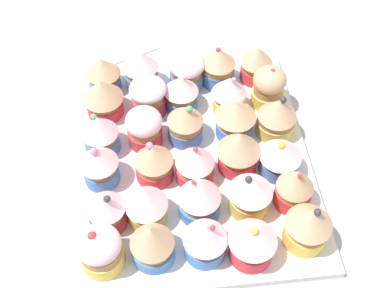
% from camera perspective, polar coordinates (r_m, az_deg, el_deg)
% --- Properties ---
extents(ground_plane, '(1.80, 1.80, 0.03)m').
position_cam_1_polar(ground_plane, '(0.77, 0.00, -2.60)').
color(ground_plane, '#9E9EA3').
extents(baking_tray, '(0.42, 0.36, 0.01)m').
position_cam_1_polar(baking_tray, '(0.76, 0.00, -1.68)').
color(baking_tray, silver).
rests_on(baking_tray, ground_plane).
extents(cupcake_0, '(0.06, 0.06, 0.07)m').
position_cam_1_polar(cupcake_0, '(0.84, -10.36, 8.16)').
color(cupcake_0, '#477AC6').
rests_on(cupcake_0, baking_tray).
extents(cupcake_1, '(0.07, 0.07, 0.07)m').
position_cam_1_polar(cupcake_1, '(0.80, -10.39, 5.49)').
color(cupcake_1, '#D1333D').
rests_on(cupcake_1, baking_tray).
extents(cupcake_2, '(0.06, 0.06, 0.08)m').
position_cam_1_polar(cupcake_2, '(0.75, -10.74, 1.32)').
color(cupcake_2, '#477AC6').
rests_on(cupcake_2, baking_tray).
extents(cupcake_3, '(0.06, 0.06, 0.08)m').
position_cam_1_polar(cupcake_3, '(0.71, -10.84, -2.28)').
color(cupcake_3, '#477AC6').
rests_on(cupcake_3, baking_tray).
extents(cupcake_4, '(0.05, 0.05, 0.07)m').
position_cam_1_polar(cupcake_4, '(0.67, -10.05, -7.50)').
color(cupcake_4, '#D1333D').
rests_on(cupcake_4, baking_tray).
extents(cupcake_5, '(0.06, 0.06, 0.07)m').
position_cam_1_polar(cupcake_5, '(0.64, -10.72, -12.06)').
color(cupcake_5, '#EFC651').
rests_on(cupcake_5, baking_tray).
extents(cupcake_6, '(0.06, 0.06, 0.08)m').
position_cam_1_polar(cupcake_6, '(0.83, -6.03, 8.81)').
color(cupcake_6, '#477AC6').
rests_on(cupcake_6, baking_tray).
extents(cupcake_7, '(0.06, 0.06, 0.07)m').
position_cam_1_polar(cupcake_7, '(0.79, -5.15, 5.61)').
color(cupcake_7, '#D1333D').
rests_on(cupcake_7, baking_tray).
extents(cupcake_8, '(0.06, 0.06, 0.07)m').
position_cam_1_polar(cupcake_8, '(0.75, -5.63, 1.99)').
color(cupcake_8, '#D1333D').
rests_on(cupcake_8, baking_tray).
extents(cupcake_9, '(0.06, 0.06, 0.07)m').
position_cam_1_polar(cupcake_9, '(0.71, -4.50, -2.04)').
color(cupcake_9, '#D1333D').
rests_on(cupcake_9, baking_tray).
extents(cupcake_10, '(0.06, 0.06, 0.07)m').
position_cam_1_polar(cupcake_10, '(0.66, -5.38, -7.00)').
color(cupcake_10, '#EFC651').
rests_on(cupcake_10, baking_tray).
extents(cupcake_11, '(0.06, 0.06, 0.07)m').
position_cam_1_polar(cupcake_11, '(0.64, -4.69, -11.46)').
color(cupcake_11, '#477AC6').
rests_on(cupcake_11, baking_tray).
extents(cupcake_12, '(0.06, 0.06, 0.06)m').
position_cam_1_polar(cupcake_12, '(0.83, -0.63, 8.64)').
color(cupcake_12, '#477AC6').
rests_on(cupcake_12, baking_tray).
extents(cupcake_13, '(0.06, 0.06, 0.07)m').
position_cam_1_polar(cupcake_13, '(0.79, -1.27, 6.12)').
color(cupcake_13, '#477AC6').
rests_on(cupcake_13, baking_tray).
extents(cupcake_14, '(0.06, 0.06, 0.07)m').
position_cam_1_polar(cupcake_14, '(0.75, -0.81, 2.49)').
color(cupcake_14, '#477AC6').
rests_on(cupcake_14, baking_tray).
extents(cupcake_15, '(0.06, 0.06, 0.08)m').
position_cam_1_polar(cupcake_15, '(0.70, 0.60, -2.16)').
color(cupcake_15, '#D1333D').
rests_on(cupcake_15, baking_tray).
extents(cupcake_16, '(0.06, 0.06, 0.08)m').
position_cam_1_polar(cupcake_16, '(0.67, 0.48, -6.25)').
color(cupcake_16, '#477AC6').
rests_on(cupcake_16, baking_tray).
extents(cupcake_17, '(0.06, 0.06, 0.07)m').
position_cam_1_polar(cupcake_17, '(0.64, 1.86, -11.05)').
color(cupcake_17, '#477AC6').
rests_on(cupcake_17, baking_tray).
extents(cupcake_18, '(0.06, 0.06, 0.08)m').
position_cam_1_polar(cupcake_18, '(0.84, 3.11, 9.16)').
color(cupcake_18, '#477AC6').
rests_on(cupcake_18, baking_tray).
extents(cupcake_19, '(0.06, 0.06, 0.07)m').
position_cam_1_polar(cupcake_19, '(0.79, 4.36, 5.98)').
color(cupcake_19, '#EFC651').
rests_on(cupcake_19, baking_tray).
extents(cupcake_20, '(0.06, 0.06, 0.07)m').
position_cam_1_polar(cupcake_20, '(0.76, 5.08, 3.06)').
color(cupcake_20, '#477AC6').
rests_on(cupcake_20, baking_tray).
extents(cupcake_21, '(0.06, 0.06, 0.08)m').
position_cam_1_polar(cupcake_21, '(0.71, 5.49, -0.64)').
color(cupcake_21, '#D1333D').
rests_on(cupcake_21, baking_tray).
extents(cupcake_22, '(0.06, 0.06, 0.08)m').
position_cam_1_polar(cupcake_22, '(0.67, 6.85, -5.75)').
color(cupcake_22, '#EFC651').
rests_on(cupcake_22, baking_tray).
extents(cupcake_23, '(0.06, 0.06, 0.07)m').
position_cam_1_polar(cupcake_23, '(0.64, 7.11, -11.31)').
color(cupcake_23, '#D1333D').
rests_on(cupcake_23, baking_tray).
extents(cupcake_24, '(0.06, 0.06, 0.07)m').
position_cam_1_polar(cupcake_24, '(0.85, 7.56, 9.41)').
color(cupcake_24, '#D1333D').
rests_on(cupcake_24, baking_tray).
extents(cupcake_25, '(0.05, 0.05, 0.08)m').
position_cam_1_polar(cupcake_25, '(0.81, 8.96, 6.68)').
color(cupcake_25, '#EFC651').
rests_on(cupcake_25, baking_tray).
extents(cupcake_26, '(0.06, 0.06, 0.08)m').
position_cam_1_polar(cupcake_26, '(0.77, 9.92, 3.22)').
color(cupcake_26, '#EFC651').
rests_on(cupcake_26, baking_tray).
extents(cupcake_27, '(0.06, 0.06, 0.07)m').
position_cam_1_polar(cupcake_27, '(0.72, 10.32, -1.42)').
color(cupcake_27, '#477AC6').
rests_on(cupcake_27, baking_tray).
extents(cupcake_28, '(0.05, 0.05, 0.08)m').
position_cam_1_polar(cupcake_28, '(0.69, 11.97, -4.95)').
color(cupcake_28, '#D1333D').
rests_on(cupcake_28, baking_tray).
extents(cupcake_29, '(0.06, 0.06, 0.08)m').
position_cam_1_polar(cupcake_29, '(0.66, 13.47, -9.26)').
color(cupcake_29, '#EFC651').
rests_on(cupcake_29, baking_tray).
extents(napkin, '(0.18, 0.16, 0.01)m').
position_cam_1_polar(napkin, '(0.98, -8.60, 12.75)').
color(napkin, white).
rests_on(napkin, ground_plane).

